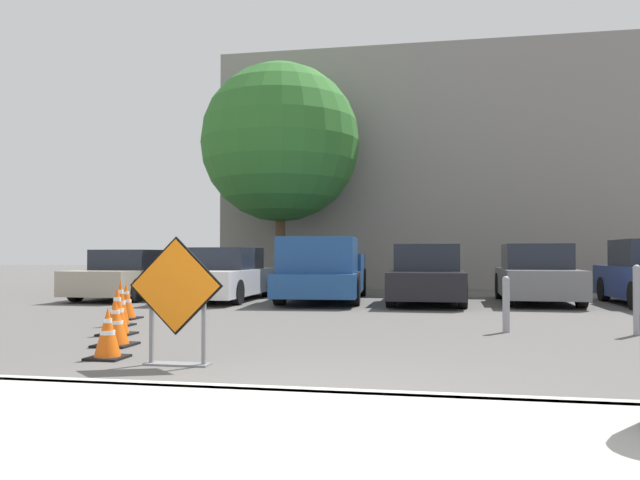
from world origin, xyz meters
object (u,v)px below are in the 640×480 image
Objects in this scene: traffic_cone_nearest at (108,334)px; traffic_cone_fifth at (126,302)px; bollard_nearest at (506,302)px; road_closed_sign at (176,297)px; parked_car_third at (427,276)px; bollard_second at (637,298)px; parked_car_second at (222,276)px; traffic_cone_fourth at (120,303)px; traffic_cone_third at (117,311)px; parked_car_nearest at (131,276)px; traffic_cone_second at (115,324)px; parked_car_fourth at (536,276)px; pickup_truck at (323,273)px.

traffic_cone_fifth reaches higher than traffic_cone_nearest.
traffic_cone_nearest is at bearing -145.06° from bollard_nearest.
parked_car_third is at bearing 74.40° from road_closed_sign.
traffic_cone_fifth is 8.71m from bollard_second.
parked_car_second is 5.39× the size of bollard_nearest.
traffic_cone_nearest is at bearing -64.12° from traffic_cone_fourth.
parked_car_second is 1.08× the size of parked_car_third.
traffic_cone_third is at bearing 130.26° from road_closed_sign.
traffic_cone_third is 7.99m from parked_car_nearest.
traffic_cone_second is at bearing -63.30° from traffic_cone_fourth.
traffic_cone_second is 0.14× the size of parked_car_fourth.
road_closed_sign is 0.33× the size of parked_car_fourth.
pickup_truck reaches higher than traffic_cone_third.
parked_car_nearest reaches higher than traffic_cone_fourth.
parked_car_third is (3.55, 8.98, 0.38)m from traffic_cone_nearest.
bollard_nearest is (5.24, 2.41, 0.17)m from traffic_cone_second.
parked_car_fourth reaches higher than parked_car_third.
parked_car_nearest is 5.36m from pickup_truck.
pickup_truck is (1.33, 8.14, 0.44)m from traffic_cone_second.
bollard_second is at bearing 145.21° from parked_car_second.
traffic_cone_fifth is 5.61m from parked_car_nearest.
traffic_cone_third reaches higher than traffic_cone_nearest.
parked_car_second is 5.34m from parked_car_third.
bollard_nearest is at bearing 180.00° from bollard_second.
parked_car_third reaches higher than road_closed_sign.
pickup_truck is 1.31× the size of parked_car_third.
parked_car_nearest is at bearing 119.82° from road_closed_sign.
parked_car_nearest is 12.58m from bollard_second.
traffic_cone_fourth is 1.16m from traffic_cone_fifth.
parked_car_nearest reaches higher than traffic_cone_second.
bollard_nearest reaches higher than traffic_cone_third.
traffic_cone_fifth is at bearing 123.36° from road_closed_sign.
traffic_cone_fourth is (-2.46, 3.38, -0.37)m from road_closed_sign.
parked_car_second is (0.17, 4.90, 0.32)m from traffic_cone_fifth.
road_closed_sign is 1.33× the size of bollard_second.
parked_car_second is at bearing -3.03° from pickup_truck.
road_closed_sign is at bearing 74.60° from parked_car_third.
road_closed_sign is 9.62m from parked_car_third.
parked_car_fourth is 4.01× the size of bollard_second.
traffic_cone_third is at bearing -169.80° from bollard_second.
parked_car_third is at bearing 63.65° from traffic_cone_second.
parked_car_fourth reaches higher than bollard_nearest.
traffic_cone_second is 5.77m from bollard_nearest.
road_closed_sign reaches higher than traffic_cone_second.
pickup_truck is at bearing 6.25° from parked_car_fourth.
traffic_cone_second is at bearing -155.32° from bollard_nearest.
traffic_cone_fifth is at bearing 115.24° from traffic_cone_nearest.
pickup_truck reaches higher than parked_car_second.
traffic_cone_fourth is at bearing 41.38° from parked_car_fourth.
traffic_cone_nearest is 0.13× the size of parked_car_second.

